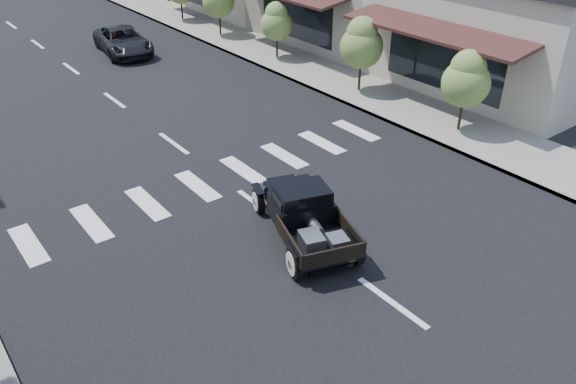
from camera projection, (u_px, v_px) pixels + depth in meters
ground at (304, 239)px, 14.17m from camera, size 120.00×120.00×0.00m
road at (87, 80)px, 24.38m from camera, size 14.00×80.00×0.02m
road_markings at (136, 116)px, 20.98m from camera, size 12.00×60.00×0.06m
sidewalk_right at (249, 45)px, 28.82m from camera, size 3.00×80.00×0.15m
storefront_near at (521, 26)px, 23.64m from camera, size 10.00×9.00×4.50m
small_tree_a at (464, 93)px, 18.92m from camera, size 1.62×1.62×2.71m
small_tree_b at (361, 56)px, 22.28m from camera, size 1.71×1.71×2.84m
small_tree_c at (277, 31)px, 26.20m from camera, size 1.49×1.49×2.48m
small_tree_d at (219, 8)px, 29.59m from camera, size 1.69×1.69×2.82m
hotrod_pickup at (304, 214)px, 13.90m from camera, size 3.00×4.36×1.38m
second_car at (123, 41)px, 27.49m from camera, size 2.59×4.65×1.23m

